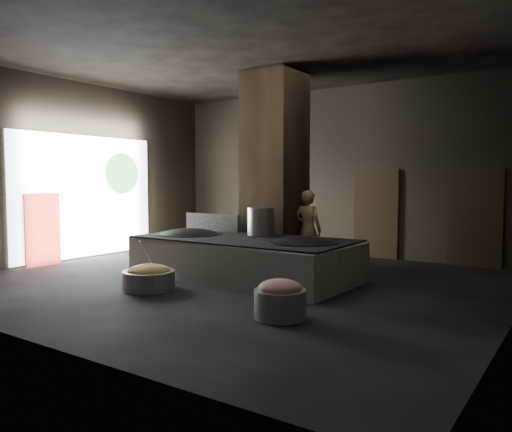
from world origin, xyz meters
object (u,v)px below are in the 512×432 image
Objects in this scene: wok_left at (189,237)px; meat_basin at (280,304)px; veg_basin at (149,280)px; hearth_platform at (244,259)px; wok_right at (303,246)px; stock_pot at (260,222)px; cook at (308,230)px.

wok_left reaches higher than meat_basin.
meat_basin is at bearing -5.15° from veg_basin.
hearth_platform reaches higher than veg_basin.
veg_basin is (-2.14, -1.93, -0.57)m from wok_right.
cook is at bearing 63.76° from stock_pot.
meat_basin reaches higher than veg_basin.
wok_left is at bearing 109.95° from veg_basin.
veg_basin is (-0.84, -2.43, -0.95)m from stock_pot.
wok_left is 2.80m from wok_right.
wok_left is at bearing -177.95° from wok_right.
meat_basin is at bearing 111.67° from cook.
stock_pot is at bearing 71.05° from veg_basin.
hearth_platform is 1.83m from cook.
wok_left reaches higher than hearth_platform.
veg_basin is at bearing 174.85° from meat_basin.
cook reaches higher than stock_pot.
wok_right is at bearing -21.04° from stock_pot.
cook is at bearing 112.90° from meat_basin.
stock_pot is 2.74m from veg_basin.
stock_pot is 1.26m from cook.
cook is (0.60, 1.66, 0.50)m from hearth_platform.
veg_basin is at bearing 67.46° from cook.
hearth_platform is at bearing -177.88° from wok_right.
hearth_platform is 5.96× the size of meat_basin.
wok_right is 1.75× the size of meat_basin.
cook is at bearing 72.34° from hearth_platform.
wok_left is 2.03m from veg_basin.
wok_left is 0.80× the size of cook.
wok_right is 1.44m from stock_pot.
hearth_platform is 3.41× the size of wok_right.
wok_left is 2.67m from cook.
stock_pot is at bearing 86.91° from hearth_platform.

